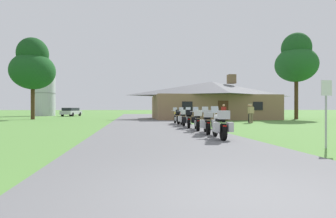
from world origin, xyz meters
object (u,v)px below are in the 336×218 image
Objects in this scene: parked_silver_suv_far_left at (71,112)px; motorcycle_white_fourth_in_row at (189,119)px; bystander_red_shirt_near_lodge at (224,112)px; tree_left_far at (33,66)px; metal_silo_distant at (45,91)px; motorcycle_blue_third_in_row at (197,120)px; metal_signpost_roadside at (326,105)px; bystander_tan_shirt_by_tree at (251,112)px; motorcycle_yellow_second_in_row at (207,122)px; motorcycle_white_nearest_to_camera at (220,125)px; bystander_olive_shirt_beside_signpost at (249,112)px; tree_right_of_lodge at (296,60)px; motorcycle_yellow_farthest_in_row at (177,117)px; motorcycle_red_fifth_in_row at (183,118)px.

motorcycle_white_fourth_in_row is at bearing -53.25° from parked_silver_suv_far_left.
bystander_red_shirt_near_lodge is 0.34× the size of parked_silver_suv_far_left.
tree_left_far reaches higher than parked_silver_suv_far_left.
motorcycle_blue_third_in_row is at bearing -61.92° from metal_silo_distant.
parked_silver_suv_far_left is at bearing 112.28° from metal_signpost_roadside.
tree_left_far is (-21.76, 11.17, 5.30)m from bystander_tan_shirt_by_tree.
tree_left_far is at bearing 135.82° from motorcycle_yellow_second_in_row.
bystander_red_shirt_near_lodge is at bearing 75.45° from motorcycle_white_nearest_to_camera.
parked_silver_suv_far_left is at bearing -172.97° from bystander_red_shirt_near_lodge.
motorcycle_white_nearest_to_camera is at bearing -64.83° from metal_silo_distant.
bystander_olive_shirt_beside_signpost is 13.45m from tree_right_of_lodge.
metal_signpost_roadside reaches higher than motorcycle_white_nearest_to_camera.
motorcycle_white_fourth_in_row is at bearing -60.58° from metal_silo_distant.
tree_right_of_lodge is at bearing 50.19° from motorcycle_white_fourth_in_row.
bystander_tan_shirt_by_tree is (6.82, 12.04, 0.34)m from motorcycle_white_nearest_to_camera.
motorcycle_white_fourth_in_row is at bearing -65.29° from bystander_red_shirt_near_lodge.
motorcycle_yellow_farthest_in_row is 1.24× the size of bystander_olive_shirt_beside_signpost.
bystander_red_shirt_near_lodge is (4.83, 13.38, 0.32)m from motorcycle_white_nearest_to_camera.
motorcycle_blue_third_in_row and motorcycle_white_fourth_in_row have the same top height.
motorcycle_red_fifth_in_row is 2.19m from motorcycle_yellow_farthest_in_row.
bystander_olive_shirt_beside_signpost is 24.86m from tree_left_far.
motorcycle_blue_third_in_row is at bearing 52.19° from bystander_tan_shirt_by_tree.
bystander_red_shirt_near_lodge is 29.69m from parked_silver_suv_far_left.
motorcycle_white_nearest_to_camera is 2.25m from motorcycle_yellow_second_in_row.
motorcycle_yellow_second_in_row is (0.11, 2.24, 0.00)m from motorcycle_white_nearest_to_camera.
motorcycle_red_fifth_in_row is at bearing 99.38° from motorcycle_white_fourth_in_row.
bystander_olive_shirt_beside_signpost is at bearing 74.01° from metal_signpost_roadside.
parked_silver_suv_far_left is (-20.41, 24.16, -0.17)m from bystander_olive_shirt_beside_signpost.
motorcycle_white_nearest_to_camera is at bearing 135.85° from metal_signpost_roadside.
motorcycle_yellow_second_in_row is 37.08m from parked_silver_suv_far_left.
motorcycle_white_fourth_in_row is 2.09m from motorcycle_red_fifth_in_row.
bystander_tan_shirt_by_tree is at bearing 57.77° from motorcycle_blue_third_in_row.
bystander_tan_shirt_by_tree is (6.69, 3.52, 0.34)m from motorcycle_red_fifth_in_row.
motorcycle_red_fifth_in_row is at bearing 94.42° from motorcycle_white_nearest_to_camera.
motorcycle_blue_third_in_row is 10.10m from bystander_red_shirt_near_lodge.
metal_signpost_roadside is at bearing -73.43° from motorcycle_red_fifth_in_row.
motorcycle_yellow_second_in_row is 2.19m from motorcycle_blue_third_in_row.
motorcycle_yellow_second_in_row and motorcycle_white_fourth_in_row have the same top height.
bystander_olive_shirt_beside_signpost is 0.16× the size of tree_right_of_lodge.
motorcycle_blue_third_in_row is at bearing -54.51° from parked_silver_suv_far_left.
motorcycle_white_fourth_in_row is 8.42m from bystander_red_shirt_near_lodge.
metal_signpost_roadside is at bearing -55.14° from parked_silver_suv_far_left.
tree_right_of_lodge is 2.13× the size of parked_silver_suv_far_left.
motorcycle_blue_third_in_row is at bearing 98.99° from motorcycle_yellow_second_in_row.
motorcycle_yellow_second_in_row and motorcycle_red_fifth_in_row have the same top height.
motorcycle_yellow_second_in_row is 0.99× the size of motorcycle_yellow_farthest_in_row.
bystander_red_shirt_near_lodge is 16.06m from metal_signpost_roadside.
metal_silo_distant reaches higher than bystander_red_shirt_near_lodge.
motorcycle_yellow_farthest_in_row is at bearing 100.29° from motorcycle_yellow_second_in_row.
motorcycle_yellow_farthest_in_row is 0.22× the size of tree_left_far.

